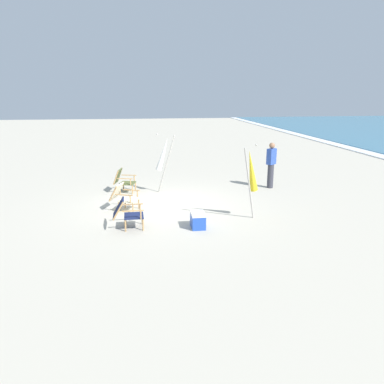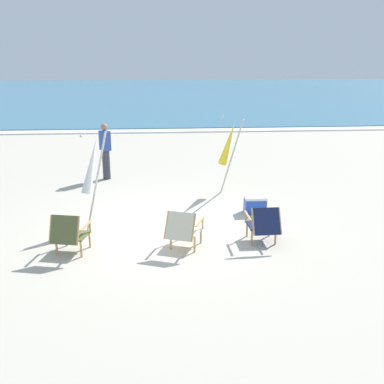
# 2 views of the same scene
# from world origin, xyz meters

# --- Properties ---
(ground_plane) EXTENTS (80.00, 80.00, 0.00)m
(ground_plane) POSITION_xyz_m (0.00, 0.00, 0.00)
(ground_plane) COLOR #B7AF9E
(beach_chair_back_right) EXTENTS (0.80, 0.91, 0.78)m
(beach_chair_back_right) POSITION_xyz_m (0.27, -1.23, 0.42)
(beach_chair_back_right) COLOR beige
(beach_chair_back_right) RESTS_ON ground
(beach_chair_front_left) EXTENTS (0.71, 0.80, 0.81)m
(beach_chair_front_left) POSITION_xyz_m (-1.81, -1.30, 0.43)
(beach_chair_front_left) COLOR #515B33
(beach_chair_front_left) RESTS_ON ground
(beach_chair_back_left) EXTENTS (0.61, 0.78, 0.78)m
(beach_chair_back_left) POSITION_xyz_m (1.82, -1.08, 0.42)
(beach_chair_back_left) COLOR #19234C
(beach_chair_back_left) RESTS_ON ground
(umbrella_furled_white) EXTENTS (0.58, 0.69, 2.02)m
(umbrella_furled_white) POSITION_xyz_m (-1.54, 0.08, 1.32)
(umbrella_furled_white) COLOR #B7B2A8
(umbrella_furled_white) RESTS_ON ground
(umbrella_furled_yellow) EXTENTS (0.62, 0.60, 2.04)m
(umbrella_furled_yellow) POSITION_xyz_m (1.62, 2.18, 1.33)
(umbrella_furled_yellow) COLOR #B7B2A8
(umbrella_furled_yellow) RESTS_ON ground
(person_near_chairs) EXTENTS (0.36, 0.39, 1.63)m
(person_near_chairs) POSITION_xyz_m (-1.71, 3.92, 0.84)
(person_near_chairs) COLOR #383842
(person_near_chairs) RESTS_ON ground
(cooler_box) EXTENTS (0.49, 0.35, 0.40)m
(cooler_box) POSITION_xyz_m (2.04, 0.70, 0.20)
(cooler_box) COLOR blue
(cooler_box) RESTS_ON ground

